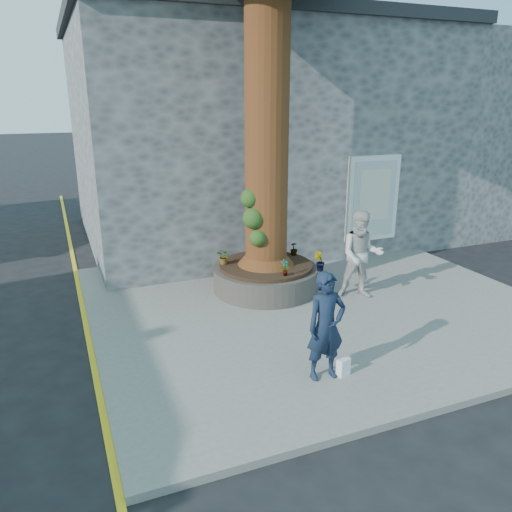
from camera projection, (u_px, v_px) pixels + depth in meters
name	position (u px, v px, depth m)	size (l,w,h in m)	color
ground	(269.00, 339.00, 9.10)	(120.00, 120.00, 0.00)	black
pavement	(315.00, 303.00, 10.50)	(9.00, 8.00, 0.12)	slate
yellow_line	(90.00, 345.00, 8.88)	(0.10, 30.00, 0.01)	yellow
stone_shop	(250.00, 133.00, 15.38)	(10.30, 8.30, 6.30)	#494C4E
neighbour_shop	(452.00, 131.00, 18.32)	(6.00, 8.00, 6.00)	#494C4E
planter	(266.00, 277.00, 11.02)	(2.30, 2.30, 0.60)	black
man	(326.00, 326.00, 7.40)	(0.62, 0.40, 1.69)	#131F34
woman	(361.00, 255.00, 10.42)	(0.91, 0.71, 1.88)	#B8B4B0
shopping_bag	(343.00, 367.00, 7.64)	(0.20, 0.12, 0.28)	white
plant_a	(285.00, 268.00, 10.15)	(0.18, 0.12, 0.35)	gray
plant_b	(319.00, 261.00, 10.42)	(0.23, 0.22, 0.41)	gray
plant_c	(294.00, 249.00, 11.49)	(0.17, 0.17, 0.31)	gray
plant_d	(224.00, 257.00, 10.86)	(0.31, 0.27, 0.34)	gray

